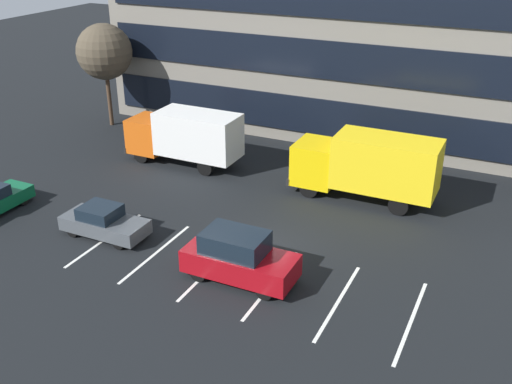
{
  "coord_description": "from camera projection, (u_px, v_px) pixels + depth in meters",
  "views": [
    {
      "loc": [
        9.51,
        -21.1,
        13.56
      ],
      "look_at": [
        -1.67,
        2.26,
        1.4
      ],
      "focal_mm": 41.73,
      "sensor_mm": 36.0,
      "label": 1
    }
  ],
  "objects": [
    {
      "name": "box_truck_yellow_all",
      "position": [
        367.0,
        164.0,
        30.31
      ],
      "size": [
        7.52,
        2.49,
        3.48
      ],
      "color": "yellow",
      "rests_on": "ground_plane"
    },
    {
      "name": "box_truck_orange",
      "position": [
        185.0,
        135.0,
        34.71
      ],
      "size": [
        7.01,
        2.32,
        3.25
      ],
      "color": "#D85914",
      "rests_on": "ground_plane"
    },
    {
      "name": "suv_maroon",
      "position": [
        239.0,
        257.0,
        23.93
      ],
      "size": [
        4.61,
        1.95,
        2.09
      ],
      "color": "maroon",
      "rests_on": "ground_plane"
    },
    {
      "name": "bare_tree",
      "position": [
        104.0,
        52.0,
        39.89
      ],
      "size": [
        3.74,
        3.74,
        7.01
      ],
      "color": "#473323",
      "rests_on": "ground_plane"
    },
    {
      "name": "lot_markings",
      "position": [
        241.0,
        276.0,
        24.54
      ],
      "size": [
        14.14,
        5.4,
        0.01
      ],
      "color": "silver",
      "rests_on": "ground_plane"
    },
    {
      "name": "ground_plane",
      "position": [
        268.0,
        246.0,
        26.71
      ],
      "size": [
        120.0,
        120.0,
        0.0
      ],
      "primitive_type": "plane",
      "color": "black"
    },
    {
      "name": "sedan_charcoal",
      "position": [
        104.0,
        222.0,
        27.34
      ],
      "size": [
        4.07,
        1.7,
        1.46
      ],
      "color": "#474C51",
      "rests_on": "ground_plane"
    }
  ]
}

